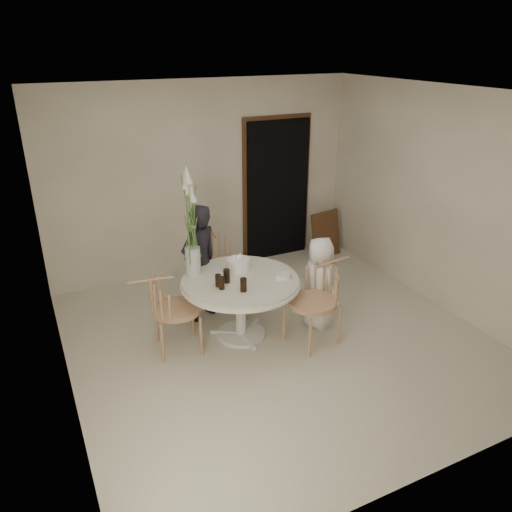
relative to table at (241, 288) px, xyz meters
name	(u,v)px	position (x,y,z in m)	size (l,w,h in m)	color
ground	(278,339)	(0.35, -0.25, -0.62)	(4.50, 4.50, 0.00)	beige
room_shell	(281,204)	(0.35, -0.25, 1.00)	(4.50, 4.50, 4.50)	silver
doorway	(277,190)	(1.50, 1.94, 0.43)	(1.00, 0.10, 2.10)	black
door_trim	(276,186)	(1.50, 1.98, 0.49)	(1.12, 0.03, 2.22)	#55351D
table	(241,288)	(0.00, 0.00, 0.00)	(1.33, 1.33, 0.73)	white
picture_frame	(326,235)	(2.15, 1.53, -0.25)	(0.55, 0.04, 0.73)	#55351D
chair_far	(214,254)	(0.16, 1.21, -0.08)	(0.51, 0.54, 0.83)	tan
chair_right	(322,291)	(0.79, -0.44, -0.01)	(0.62, 0.58, 0.94)	tan
chair_left	(164,303)	(-0.85, 0.09, -0.03)	(0.58, 0.54, 0.91)	tan
girl	(199,263)	(-0.26, 0.61, 0.11)	(0.53, 0.35, 1.45)	black
boy	(319,283)	(0.92, -0.18, -0.06)	(0.55, 0.36, 1.12)	white
birthday_cake	(238,264)	(0.08, 0.24, 0.18)	(0.26, 0.26, 0.18)	white
cola_tumbler_a	(218,280)	(-0.29, -0.06, 0.18)	(0.06, 0.06, 0.14)	black
cola_tumbler_b	(243,285)	(-0.09, -0.28, 0.19)	(0.07, 0.07, 0.15)	black
cola_tumbler_c	(222,283)	(-0.28, -0.13, 0.18)	(0.07, 0.07, 0.14)	black
cola_tumbler_d	(227,276)	(-0.17, -0.01, 0.19)	(0.07, 0.07, 0.15)	black
plate_stack	(283,275)	(0.45, -0.16, 0.14)	(0.19, 0.19, 0.05)	white
flower_vase	(191,230)	(-0.42, 0.36, 0.64)	(0.17, 0.17, 1.26)	#B9C2BD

